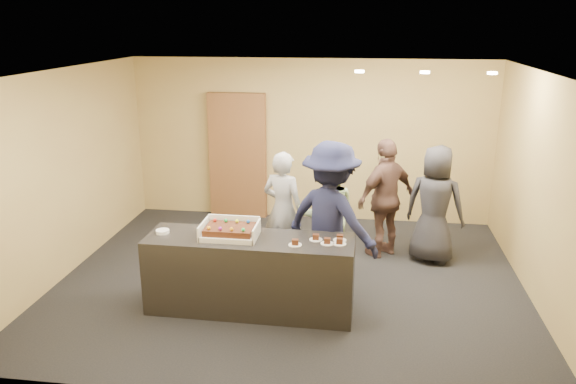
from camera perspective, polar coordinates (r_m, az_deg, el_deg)
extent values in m
plane|color=black|center=(7.52, 0.26, -8.85)|extent=(6.00, 6.00, 0.00)
plane|color=silver|center=(6.78, 0.29, 12.12)|extent=(6.00, 6.00, 0.00)
cube|color=tan|center=(9.44, 2.30, 5.24)|extent=(6.00, 0.04, 2.70)
cube|color=tan|center=(4.71, -3.82, -7.27)|extent=(6.00, 0.04, 2.70)
cube|color=tan|center=(7.99, -21.59, 1.83)|extent=(0.04, 5.00, 2.70)
cube|color=tan|center=(7.28, 24.37, 0.09)|extent=(0.04, 5.00, 2.70)
cube|color=black|center=(6.63, -3.86, -8.31)|extent=(2.41, 0.73, 0.90)
cube|color=brown|center=(9.61, -5.13, 3.68)|extent=(0.97, 0.15, 2.14)
cube|color=white|center=(6.49, -5.93, -4.33)|extent=(0.62, 0.43, 0.06)
cube|color=white|center=(6.54, -8.60, -3.72)|extent=(0.02, 0.43, 0.17)
cube|color=white|center=(6.40, -3.22, -4.03)|extent=(0.02, 0.43, 0.17)
cube|color=white|center=(6.66, -5.50, -3.14)|extent=(0.62, 0.02, 0.19)
cube|color=#3D190D|center=(6.46, -5.94, -3.79)|extent=(0.55, 0.38, 0.07)
sphere|color=red|center=(6.61, -7.44, -2.84)|extent=(0.04, 0.04, 0.04)
sphere|color=green|center=(6.58, -6.33, -2.90)|extent=(0.04, 0.04, 0.04)
sphere|color=#D2F019|center=(6.55, -5.20, -2.96)|extent=(0.04, 0.04, 0.04)
sphere|color=blue|center=(6.52, -4.07, -3.02)|extent=(0.04, 0.04, 0.04)
sphere|color=#F9A315|center=(6.37, -8.06, -3.64)|extent=(0.04, 0.04, 0.04)
sphere|color=purple|center=(6.34, -6.91, -3.71)|extent=(0.04, 0.04, 0.04)
sphere|color=orange|center=(6.31, -5.74, -3.77)|extent=(0.04, 0.04, 0.04)
sphere|color=#29CD5A|center=(6.28, -4.56, -3.84)|extent=(0.04, 0.04, 0.04)
cylinder|color=white|center=(6.74, -12.62, -3.93)|extent=(0.16, 0.16, 0.04)
cylinder|color=white|center=(6.24, 0.73, -5.39)|extent=(0.15, 0.15, 0.01)
cube|color=#3D190D|center=(6.22, 0.73, -5.10)|extent=(0.07, 0.06, 0.06)
cylinder|color=white|center=(6.39, 2.84, -4.85)|extent=(0.15, 0.15, 0.01)
cube|color=#3D190D|center=(6.37, 2.85, -4.57)|extent=(0.07, 0.06, 0.06)
cylinder|color=white|center=(6.29, 4.01, -5.24)|extent=(0.15, 0.15, 0.01)
cube|color=#3D190D|center=(6.27, 4.01, -4.96)|extent=(0.07, 0.06, 0.06)
cylinder|color=white|center=(6.39, 5.28, -4.89)|extent=(0.15, 0.15, 0.01)
cube|color=#3D190D|center=(6.38, 5.29, -4.61)|extent=(0.07, 0.06, 0.06)
cylinder|color=white|center=(6.29, 5.25, -5.26)|extent=(0.15, 0.15, 0.01)
cube|color=#3D190D|center=(6.28, 5.26, -4.98)|extent=(0.07, 0.06, 0.06)
imported|color=#99999D|center=(7.63, -0.50, -1.82)|extent=(0.69, 0.57, 1.63)
imported|color=#89A573|center=(7.44, 3.97, -2.40)|extent=(0.81, 0.65, 1.62)
imported|color=#181A38|center=(6.83, 4.38, -2.83)|extent=(1.44, 1.23, 1.93)
imported|color=brown|center=(8.10, 9.92, -0.61)|extent=(1.03, 0.99, 1.72)
imported|color=#2A292E|center=(8.05, 14.69, -1.23)|extent=(0.95, 0.77, 1.67)
cylinder|color=#FFEAC6|center=(7.22, 7.27, 12.05)|extent=(0.12, 0.12, 0.03)
cylinder|color=#FFEAC6|center=(7.26, 13.73, 11.73)|extent=(0.12, 0.12, 0.03)
cylinder|color=#FFEAC6|center=(7.38, 20.04, 11.28)|extent=(0.12, 0.12, 0.03)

